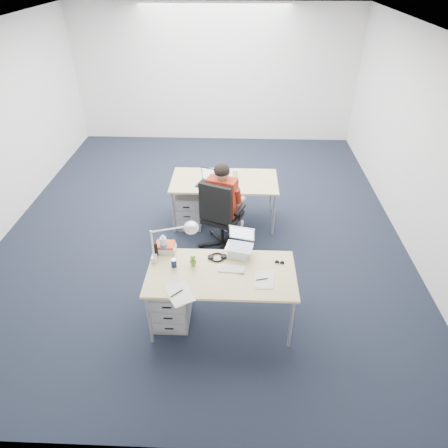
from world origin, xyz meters
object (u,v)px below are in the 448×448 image
object	(u,v)px
drawer_pedestal_near	(172,301)
wireless_keyboard	(231,269)
headphones	(217,257)
can_koozie	(174,263)
water_bottle	(164,244)
office_chair	(222,229)
computer_mouse	(242,271)
drawer_pedestal_far	(189,208)
desk_lamp	(167,241)
silver_laptop	(239,244)
sunglasses	(280,262)
cordless_phone	(156,250)
seated_person	(225,202)
book_stack	(166,247)
desk_far	(224,183)
far_cup	(235,173)
bear_figurine	(193,261)
desk_near	(221,276)
dark_laptop	(209,178)

from	to	relation	value
drawer_pedestal_near	wireless_keyboard	size ratio (longest dim) A/B	1.87
headphones	can_koozie	size ratio (longest dim) A/B	2.16
water_bottle	office_chair	bearing A→B (deg)	61.20
computer_mouse	drawer_pedestal_far	bearing A→B (deg)	117.67
drawer_pedestal_near	can_koozie	bearing A→B (deg)	59.17
office_chair	desk_lamp	world-z (taller)	desk_lamp
drawer_pedestal_near	wireless_keyboard	bearing A→B (deg)	4.90
silver_laptop	sunglasses	world-z (taller)	silver_laptop
headphones	cordless_phone	xyz separation A→B (m)	(-0.69, 0.02, 0.07)
silver_laptop	computer_mouse	xyz separation A→B (m)	(0.03, -0.29, -0.14)
silver_laptop	headphones	xyz separation A→B (m)	(-0.25, -0.06, -0.14)
office_chair	seated_person	distance (m)	0.39
sunglasses	book_stack	bearing A→B (deg)	-177.44
desk_far	desk_lamp	world-z (taller)	desk_lamp
sunglasses	far_cup	bearing A→B (deg)	114.50
drawer_pedestal_far	water_bottle	bearing A→B (deg)	-92.22
silver_laptop	bear_figurine	bearing A→B (deg)	-145.67
book_stack	desk_near	bearing A→B (deg)	-28.16
desk_near	dark_laptop	xyz separation A→B (m)	(-0.27, 1.91, 0.17)
office_chair	dark_laptop	world-z (taller)	office_chair
drawer_pedestal_far	headphones	xyz separation A→B (m)	(0.54, -1.77, 0.47)
book_stack	desk_lamp	distance (m)	0.30
far_cup	wireless_keyboard	bearing A→B (deg)	-90.16
desk_lamp	can_koozie	bearing A→B (deg)	-29.14
far_cup	bear_figurine	bearing A→B (deg)	-101.33
office_chair	dark_laptop	bearing A→B (deg)	133.93
desk_near	headphones	xyz separation A→B (m)	(-0.06, 0.24, 0.06)
desk_far	drawer_pedestal_near	xyz separation A→B (m)	(-0.52, -2.10, -0.41)
office_chair	drawer_pedestal_near	xyz separation A→B (m)	(-0.51, -1.41, -0.04)
computer_mouse	water_bottle	xyz separation A→B (m)	(-0.89, 0.29, 0.11)
desk_near	wireless_keyboard	size ratio (longest dim) A/B	5.43
office_chair	computer_mouse	distance (m)	1.48
silver_laptop	bear_figurine	distance (m)	0.55
drawer_pedestal_far	headphones	world-z (taller)	headphones
desk_far	dark_laptop	bearing A→B (deg)	-140.43
desk_far	can_koozie	world-z (taller)	can_koozie
cordless_phone	far_cup	bearing A→B (deg)	47.33
wireless_keyboard	dark_laptop	size ratio (longest dim) A/B	0.86
headphones	can_koozie	world-z (taller)	can_koozie
cordless_phone	headphones	bearing A→B (deg)	-20.42
desk_far	can_koozie	distance (m)	2.07
book_stack	drawer_pedestal_far	bearing A→B (deg)	88.12
desk_far	silver_laptop	xyz separation A→B (m)	(0.24, -1.79, 0.20)
headphones	sunglasses	world-z (taller)	headphones
wireless_keyboard	bear_figurine	world-z (taller)	bear_figurine
drawer_pedestal_far	wireless_keyboard	xyz separation A→B (m)	(0.71, -1.96, 0.46)
headphones	sunglasses	xyz separation A→B (m)	(0.69, -0.06, -0.01)
can_koozie	desk_near	bearing A→B (deg)	-8.66
drawer_pedestal_near	desk_lamp	distance (m)	0.75
desk_near	seated_person	bearing A→B (deg)	90.43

